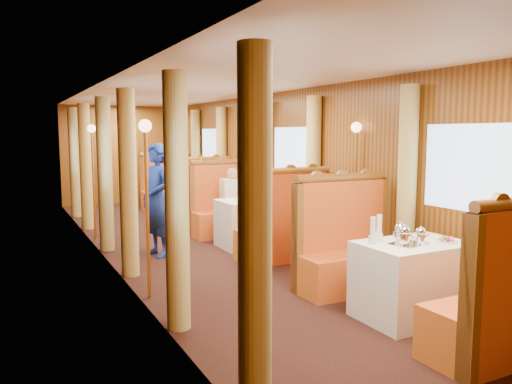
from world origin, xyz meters
TOP-DOWN VIEW (x-y plane):
  - floor at (0.00, 0.00)m, footprint 3.00×12.00m
  - ceiling at (0.00, 0.00)m, footprint 3.00×12.00m
  - wall_far at (0.00, 6.00)m, footprint 3.00×0.01m
  - wall_left at (-1.50, 0.00)m, footprint 0.01×12.00m
  - wall_right at (1.50, 0.00)m, footprint 0.01×12.00m
  - doorway_far at (0.00, 5.97)m, footprint 0.80×0.04m
  - table_near at (0.75, -3.50)m, footprint 1.05×0.72m
  - banquette_near_fwd at (0.75, -4.51)m, footprint 1.30×0.55m
  - banquette_near_aft at (0.75, -2.49)m, footprint 1.30×0.55m
  - table_mid at (0.75, 0.00)m, footprint 1.05×0.72m
  - banquette_mid_fwd at (0.75, -1.01)m, footprint 1.30×0.55m
  - banquette_mid_aft at (0.75, 1.01)m, footprint 1.30×0.55m
  - table_far at (0.75, 3.50)m, footprint 1.05×0.72m
  - banquette_far_fwd at (0.75, 2.49)m, footprint 1.30×0.55m
  - banquette_far_aft at (0.75, 4.51)m, footprint 1.30×0.55m
  - tea_tray at (0.62, -3.55)m, footprint 0.40×0.34m
  - teapot_left at (0.55, -3.57)m, footprint 0.19×0.15m
  - teapot_right at (0.71, -3.62)m, footprint 0.18×0.15m
  - teapot_back at (0.64, -3.42)m, footprint 0.19×0.16m
  - fruit_plate at (1.03, -3.63)m, footprint 0.22×0.22m
  - cup_inboard at (0.33, -3.38)m, footprint 0.08×0.08m
  - cup_outboard at (0.48, -3.30)m, footprint 0.08×0.08m
  - rose_vase_mid at (0.74, -0.00)m, footprint 0.06×0.06m
  - rose_vase_far at (0.75, 3.47)m, footprint 0.06×0.06m
  - window_left_near at (-1.49, -3.50)m, footprint 0.01×1.20m
  - curtain_left_near_a at (-1.38, -4.28)m, footprint 0.22×0.22m
  - curtain_left_near_b at (-1.38, -2.72)m, footprint 0.22×0.22m
  - window_right_near at (1.49, -3.50)m, footprint 0.01×1.20m
  - curtain_right_near_b at (1.38, -2.72)m, footprint 0.22×0.22m
  - window_left_mid at (-1.49, 0.00)m, footprint 0.01×1.20m
  - curtain_left_mid_a at (-1.38, -0.78)m, footprint 0.22×0.22m
  - curtain_left_mid_b at (-1.38, 0.78)m, footprint 0.22×0.22m
  - window_right_mid at (1.49, 0.00)m, footprint 0.01×1.20m
  - curtain_right_mid_a at (1.38, -0.78)m, footprint 0.22×0.22m
  - curtain_right_mid_b at (1.38, 0.78)m, footprint 0.22×0.22m
  - window_left_far at (-1.49, 3.50)m, footprint 0.01×1.20m
  - curtain_left_far_a at (-1.38, 2.72)m, footprint 0.22×0.22m
  - curtain_left_far_b at (-1.38, 4.28)m, footprint 0.22×0.22m
  - window_right_far at (1.49, 3.50)m, footprint 0.01×1.20m
  - curtain_right_far_a at (1.38, 2.72)m, footprint 0.22×0.22m
  - curtain_right_far_b at (1.38, 4.28)m, footprint 0.22×0.22m
  - sconce_left_fore at (-1.40, -1.75)m, footprint 0.14×0.14m
  - sconce_right_fore at (1.40, -1.75)m, footprint 0.14×0.14m
  - sconce_left_aft at (-1.40, 1.75)m, footprint 0.14×0.14m
  - sconce_right_aft at (1.40, 1.75)m, footprint 0.14×0.14m
  - steward at (-0.78, 0.07)m, footprint 0.53×0.68m
  - passenger at (0.75, 0.73)m, footprint 0.40×0.44m

SIDE VIEW (x-z plane):
  - floor at x=0.00m, z-range -0.01..0.01m
  - table_near at x=0.75m, z-range 0.00..0.75m
  - table_mid at x=0.75m, z-range 0.00..0.75m
  - table_far at x=0.75m, z-range 0.00..0.75m
  - banquette_near_fwd at x=0.75m, z-range -0.25..1.09m
  - banquette_near_aft at x=0.75m, z-range -0.25..1.09m
  - banquette_mid_fwd at x=0.75m, z-range -0.25..1.09m
  - banquette_mid_aft at x=0.75m, z-range -0.25..1.09m
  - banquette_far_fwd at x=0.75m, z-range -0.25..1.09m
  - banquette_far_aft at x=0.75m, z-range -0.25..1.09m
  - passenger at x=0.75m, z-range 0.36..1.12m
  - tea_tray at x=0.62m, z-range 0.75..0.76m
  - fruit_plate at x=1.03m, z-range 0.74..0.80m
  - teapot_right at x=0.71m, z-range 0.75..0.88m
  - teapot_back at x=0.64m, z-range 0.75..0.89m
  - teapot_left at x=0.55m, z-range 0.75..0.90m
  - steward at x=-0.78m, z-range 0.00..1.66m
  - cup_inboard at x=0.33m, z-range 0.72..0.99m
  - cup_outboard at x=0.48m, z-range 0.72..0.99m
  - rose_vase_mid at x=0.74m, z-range 0.75..1.11m
  - rose_vase_far at x=0.75m, z-range 0.75..1.11m
  - doorway_far at x=0.00m, z-range 0.00..2.00m
  - curtain_left_near_a at x=-1.38m, z-range 0.00..2.35m
  - curtain_left_near_b at x=-1.38m, z-range 0.00..2.35m
  - curtain_right_near_b at x=1.38m, z-range 0.00..2.35m
  - curtain_left_mid_a at x=-1.38m, z-range 0.00..2.35m
  - curtain_left_mid_b at x=-1.38m, z-range 0.00..2.35m
  - curtain_right_mid_a at x=1.38m, z-range 0.00..2.35m
  - curtain_right_mid_b at x=1.38m, z-range 0.00..2.35m
  - curtain_left_far_a at x=-1.38m, z-range 0.00..2.35m
  - curtain_left_far_b at x=-1.38m, z-range 0.00..2.35m
  - curtain_right_far_a at x=1.38m, z-range 0.00..2.35m
  - curtain_right_far_b at x=1.38m, z-range 0.00..2.35m
  - wall_far at x=0.00m, z-range 0.00..2.50m
  - wall_left at x=-1.50m, z-range 0.00..2.50m
  - wall_right at x=1.50m, z-range 0.00..2.50m
  - sconce_left_fore at x=-1.40m, z-range 0.41..2.36m
  - sconce_right_fore at x=1.40m, z-range 0.41..2.36m
  - sconce_left_aft at x=-1.40m, z-range 0.41..2.36m
  - sconce_right_aft at x=1.40m, z-range 0.41..2.36m
  - window_left_near at x=-1.49m, z-range 1.00..1.90m
  - window_right_near at x=1.49m, z-range 1.00..1.90m
  - window_left_mid at x=-1.49m, z-range 1.00..1.90m
  - window_right_mid at x=1.49m, z-range 1.00..1.90m
  - window_left_far at x=-1.49m, z-range 1.00..1.90m
  - window_right_far at x=1.49m, z-range 1.00..1.90m
  - ceiling at x=0.00m, z-range 2.49..2.51m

